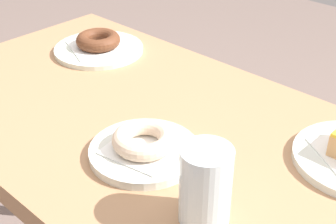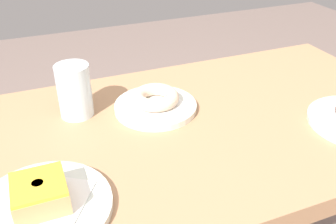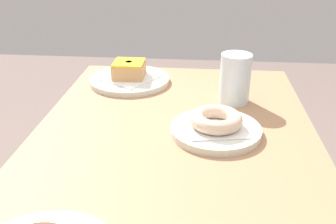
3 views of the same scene
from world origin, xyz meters
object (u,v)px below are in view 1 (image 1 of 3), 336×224
at_px(donut_sugar_ring, 144,139).
at_px(donut_chocolate_ring, 98,40).
at_px(plate_sugar_ring, 144,152).
at_px(water_glass, 205,185).
at_px(plate_chocolate_ring, 99,49).

distance_m(donut_sugar_ring, donut_chocolate_ring, 0.47).
distance_m(plate_sugar_ring, donut_sugar_ring, 0.03).
distance_m(plate_sugar_ring, water_glass, 0.20).
xyz_separation_m(plate_chocolate_ring, donut_chocolate_ring, (0.00, 0.00, 0.03)).
bearing_deg(water_glass, plate_chocolate_ring, 154.16).
bearing_deg(donut_chocolate_ring, water_glass, -25.84).
height_order(donut_sugar_ring, donut_chocolate_ring, donut_sugar_ring).
bearing_deg(water_glass, donut_chocolate_ring, 154.16).
xyz_separation_m(plate_sugar_ring, water_glass, (0.18, -0.05, 0.06)).
bearing_deg(donut_chocolate_ring, plate_chocolate_ring, 0.00).
distance_m(plate_chocolate_ring, water_glass, 0.66).
bearing_deg(water_glass, donut_sugar_ring, 164.51).
height_order(plate_chocolate_ring, water_glass, water_glass).
xyz_separation_m(plate_chocolate_ring, water_glass, (0.59, -0.29, 0.06)).
relative_size(donut_sugar_ring, donut_chocolate_ring, 1.00).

